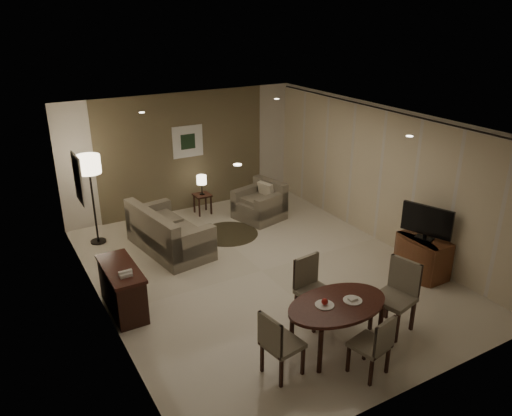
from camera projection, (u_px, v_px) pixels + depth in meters
room_shell at (250, 194)px, 8.79m from camera, size 5.50×7.00×2.70m
taupe_accent at (184, 153)px, 11.27m from camera, size 3.96×0.03×2.70m
curtain_wall at (380, 178)px, 9.71m from camera, size 0.08×6.70×2.58m
curtain_rod at (387, 110)px, 9.22m from camera, size 0.03×6.80×0.03m
art_back_frame at (188, 141)px, 11.20m from camera, size 0.72×0.03×0.72m
art_back_canvas at (188, 142)px, 11.19m from camera, size 0.34×0.01×0.34m
art_left_frame at (78, 179)px, 7.99m from camera, size 0.03×0.60×0.80m
art_left_canvas at (79, 179)px, 7.99m from camera, size 0.01×0.46×0.64m
downlight_nl at (238, 165)px, 5.87m from camera, size 0.10×0.10×0.01m
downlight_nr at (410, 136)px, 7.16m from camera, size 0.10×0.10×0.01m
downlight_fl at (142, 112)px, 8.77m from camera, size 0.10×0.10×0.01m
downlight_fr at (277, 99)px, 10.06m from camera, size 0.10×0.10×0.01m
console_desk at (123, 289)px, 7.68m from camera, size 0.48×1.20×0.75m
telephone at (125, 273)px, 7.28m from camera, size 0.20×0.14×0.09m
tv_cabinet at (423, 256)px, 8.74m from camera, size 0.48×0.90×0.70m
flat_tv at (427, 221)px, 8.48m from camera, size 0.36×0.85×0.60m
dining_table at (336, 325)px, 6.86m from camera, size 1.48×0.93×0.69m
chair_near at (369, 344)px, 6.33m from camera, size 0.51×0.51×0.88m
chair_far at (316, 292)px, 7.36m from camera, size 0.54×0.54×1.00m
chair_left at (283, 343)px, 6.31m from camera, size 0.51×0.51×0.93m
chair_right at (394, 298)px, 7.15m from camera, size 0.62×0.62×1.06m
plate_a at (325, 305)px, 6.68m from camera, size 0.26×0.26×0.02m
plate_b at (353, 300)px, 6.78m from camera, size 0.26×0.26×0.02m
fruit_apple at (325, 302)px, 6.66m from camera, size 0.09×0.09×0.09m
napkin at (353, 299)px, 6.78m from camera, size 0.12×0.08×0.03m
round_rug at (229, 234)px, 10.43m from camera, size 1.23×1.23×0.01m
sofa at (169, 229)px, 9.60m from camera, size 2.00×1.21×0.89m
armchair at (259, 201)px, 11.03m from camera, size 1.08×1.12×0.83m
side_table at (203, 204)px, 11.39m from camera, size 0.36×0.36×0.46m
table_lamp at (202, 184)px, 11.21m from camera, size 0.22×0.22×0.50m
floor_lamp at (93, 200)px, 9.73m from camera, size 0.46×0.46×1.81m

